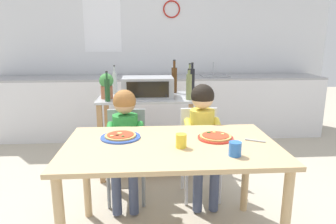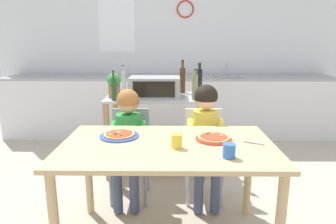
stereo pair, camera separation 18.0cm
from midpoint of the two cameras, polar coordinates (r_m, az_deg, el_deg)
name	(u,v)px [view 2 (the right image)]	position (r m, az deg, el deg)	size (l,w,h in m)	color
ground_plane	(169,173)	(3.45, 1.69, -11.36)	(11.63, 11.63, 0.00)	#B7AD99
back_wall_tiled	(170,45)	(4.93, 1.41, 12.41)	(5.45, 0.14, 2.70)	silver
kitchen_counter	(170,106)	(4.63, 1.45, 1.08)	(4.90, 0.60, 1.10)	silver
kitchen_island_cart	(156,121)	(3.33, -0.66, -1.77)	(1.06, 0.60, 0.85)	#B7BABF
toaster_oven	(155,87)	(3.22, -0.88, 4.71)	(0.53, 0.34, 0.21)	#999BA0
bottle_clear_vinegar	(182,79)	(3.46, 4.22, 6.08)	(0.06, 0.06, 0.37)	#4C2D14
bottle_squat_spirits	(200,82)	(3.29, 7.49, 5.60)	(0.06, 0.06, 0.35)	black
bottle_slim_sauce	(198,80)	(3.51, 7.14, 5.91)	(0.05, 0.05, 0.33)	olive
bottle_tall_green_wine	(114,89)	(3.06, -8.43, 4.30)	(0.05, 0.05, 0.30)	#1E4723
bottle_brown_beer	(195,87)	(3.06, 6.77, 4.71)	(0.06, 0.06, 0.31)	olive
bottle_dark_olive_oil	(123,82)	(3.46, -6.85, 5.55)	(0.05, 0.05, 0.32)	#ADB7B2
potted_herb_plant	(114,84)	(3.20, -8.48, 5.13)	(0.15, 0.15, 0.26)	#9E5B3D
dining_table	(168,157)	(2.12, 2.37, -8.46)	(1.45, 0.87, 0.76)	tan
dining_chair_left	(130,147)	(2.84, -5.26, -6.52)	(0.36, 0.36, 0.81)	gray
dining_chair_right	(204,147)	(2.85, 8.51, -6.51)	(0.36, 0.36, 0.81)	silver
child_in_green_shirt	(128,132)	(2.67, -5.60, -3.70)	(0.32, 0.42, 1.01)	#424C6B
child_in_yellow_shirt	(206,129)	(2.68, 9.00, -3.12)	(0.32, 0.42, 1.05)	#424C6B
pizza_plate_blue_rimmed	(119,135)	(2.24, -6.82, -4.35)	(0.29, 0.29, 0.03)	#3356B7
pizza_plate_red_rimmed	(214,138)	(2.19, 10.89, -4.85)	(0.25, 0.25, 0.03)	red
drinking_cup_blue	(229,151)	(1.89, 14.06, -7.07)	(0.08, 0.08, 0.09)	blue
drinking_cup_yellow	(177,141)	(2.00, 4.21, -5.47)	(0.07, 0.07, 0.09)	yellow
serving_spoon	(254,143)	(2.19, 18.09, -5.53)	(0.01, 0.01, 0.14)	#B7BABF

